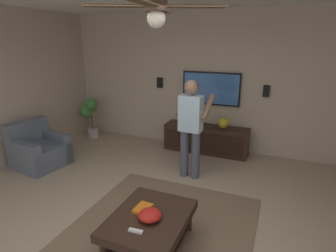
{
  "coord_description": "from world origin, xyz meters",
  "views": [
    {
      "loc": [
        -2.46,
        -1.19,
        2.22
      ],
      "look_at": [
        0.88,
        0.2,
        1.09
      ],
      "focal_mm": 29.26,
      "sensor_mm": 36.0,
      "label": 1
    }
  ],
  "objects_px": {
    "tv": "(211,89)",
    "wall_speaker_right": "(160,83)",
    "vase_round": "(223,123)",
    "bowl": "(150,215)",
    "coffee_table": "(150,224)",
    "person_standing": "(191,124)",
    "book": "(143,208)",
    "ceiling_fan": "(156,10)",
    "armchair": "(39,151)",
    "remote_white": "(136,231)",
    "media_console": "(206,139)",
    "wall_speaker_left": "(266,91)",
    "potted_plant_tall": "(89,112)"
  },
  "relations": [
    {
      "from": "person_standing",
      "to": "vase_round",
      "type": "xyz_separation_m",
      "value": [
        1.15,
        -0.3,
        -0.27
      ]
    },
    {
      "from": "tv",
      "to": "wall_speaker_right",
      "type": "bearing_deg",
      "value": -90.66
    },
    {
      "from": "vase_round",
      "to": "wall_speaker_right",
      "type": "height_order",
      "value": "wall_speaker_right"
    },
    {
      "from": "armchair",
      "to": "bowl",
      "type": "bearing_deg",
      "value": -14.86
    },
    {
      "from": "book",
      "to": "wall_speaker_right",
      "type": "relative_size",
      "value": 1.0
    },
    {
      "from": "armchair",
      "to": "coffee_table",
      "type": "relative_size",
      "value": 0.91
    },
    {
      "from": "wall_speaker_left",
      "to": "ceiling_fan",
      "type": "distance_m",
      "value": 3.47
    },
    {
      "from": "coffee_table",
      "to": "armchair",
      "type": "bearing_deg",
      "value": 68.39
    },
    {
      "from": "armchair",
      "to": "wall_speaker_right",
      "type": "height_order",
      "value": "wall_speaker_right"
    },
    {
      "from": "remote_white",
      "to": "wall_speaker_right",
      "type": "bearing_deg",
      "value": 106.05
    },
    {
      "from": "person_standing",
      "to": "remote_white",
      "type": "bearing_deg",
      "value": -173.28
    },
    {
      "from": "vase_round",
      "to": "bowl",
      "type": "bearing_deg",
      "value": 177.15
    },
    {
      "from": "tv",
      "to": "wall_speaker_right",
      "type": "distance_m",
      "value": 1.14
    },
    {
      "from": "coffee_table",
      "to": "person_standing",
      "type": "height_order",
      "value": "person_standing"
    },
    {
      "from": "vase_round",
      "to": "wall_speaker_left",
      "type": "xyz_separation_m",
      "value": [
        0.25,
        -0.73,
        0.65
      ]
    },
    {
      "from": "bowl",
      "to": "vase_round",
      "type": "bearing_deg",
      "value": -2.85
    },
    {
      "from": "bowl",
      "to": "media_console",
      "type": "bearing_deg",
      "value": 3.57
    },
    {
      "from": "book",
      "to": "ceiling_fan",
      "type": "xyz_separation_m",
      "value": [
        -0.06,
        -0.21,
        2.05
      ]
    },
    {
      "from": "vase_round",
      "to": "wall_speaker_right",
      "type": "xyz_separation_m",
      "value": [
        0.25,
        1.48,
        0.68
      ]
    },
    {
      "from": "tv",
      "to": "person_standing",
      "type": "height_order",
      "value": "person_standing"
    },
    {
      "from": "media_console",
      "to": "tv",
      "type": "relative_size",
      "value": 1.44
    },
    {
      "from": "armchair",
      "to": "tv",
      "type": "xyz_separation_m",
      "value": [
        2.05,
        -2.66,
        1.01
      ]
    },
    {
      "from": "book",
      "to": "wall_speaker_left",
      "type": "height_order",
      "value": "wall_speaker_left"
    },
    {
      "from": "bowl",
      "to": "wall_speaker_left",
      "type": "bearing_deg",
      "value": -15.18
    },
    {
      "from": "media_console",
      "to": "potted_plant_tall",
      "type": "distance_m",
      "value": 2.77
    },
    {
      "from": "bowl",
      "to": "remote_white",
      "type": "distance_m",
      "value": 0.24
    },
    {
      "from": "armchair",
      "to": "person_standing",
      "type": "height_order",
      "value": "person_standing"
    },
    {
      "from": "bowl",
      "to": "wall_speaker_left",
      "type": "distance_m",
      "value": 3.46
    },
    {
      "from": "media_console",
      "to": "remote_white",
      "type": "distance_m",
      "value": 3.22
    },
    {
      "from": "remote_white",
      "to": "book",
      "type": "height_order",
      "value": "book"
    },
    {
      "from": "tv",
      "to": "remote_white",
      "type": "bearing_deg",
      "value": 2.34
    },
    {
      "from": "tv",
      "to": "person_standing",
      "type": "distance_m",
      "value": 1.44
    },
    {
      "from": "tv",
      "to": "bowl",
      "type": "distance_m",
      "value": 3.33
    },
    {
      "from": "vase_round",
      "to": "wall_speaker_right",
      "type": "relative_size",
      "value": 1.0
    },
    {
      "from": "armchair",
      "to": "remote_white",
      "type": "distance_m",
      "value": 3.14
    },
    {
      "from": "coffee_table",
      "to": "person_standing",
      "type": "bearing_deg",
      "value": 3.65
    },
    {
      "from": "vase_round",
      "to": "ceiling_fan",
      "type": "relative_size",
      "value": 0.18
    },
    {
      "from": "media_console",
      "to": "ceiling_fan",
      "type": "height_order",
      "value": "ceiling_fan"
    },
    {
      "from": "person_standing",
      "to": "ceiling_fan",
      "type": "height_order",
      "value": "ceiling_fan"
    },
    {
      "from": "coffee_table",
      "to": "media_console",
      "type": "xyz_separation_m",
      "value": [
        2.92,
        0.15,
        -0.02
      ]
    },
    {
      "from": "remote_white",
      "to": "wall_speaker_left",
      "type": "height_order",
      "value": "wall_speaker_left"
    },
    {
      "from": "person_standing",
      "to": "wall_speaker_right",
      "type": "xyz_separation_m",
      "value": [
        1.41,
        1.18,
        0.41
      ]
    },
    {
      "from": "media_console",
      "to": "vase_round",
      "type": "relative_size",
      "value": 7.73
    },
    {
      "from": "remote_white",
      "to": "ceiling_fan",
      "type": "xyz_separation_m",
      "value": [
        0.3,
        -0.11,
        2.06
      ]
    },
    {
      "from": "armchair",
      "to": "vase_round",
      "type": "height_order",
      "value": "armchair"
    },
    {
      "from": "armchair",
      "to": "vase_round",
      "type": "relative_size",
      "value": 4.13
    },
    {
      "from": "coffee_table",
      "to": "vase_round",
      "type": "relative_size",
      "value": 4.55
    },
    {
      "from": "potted_plant_tall",
      "to": "remote_white",
      "type": "height_order",
      "value": "potted_plant_tall"
    },
    {
      "from": "remote_white",
      "to": "ceiling_fan",
      "type": "height_order",
      "value": "ceiling_fan"
    },
    {
      "from": "armchair",
      "to": "vase_round",
      "type": "distance_m",
      "value": 3.52
    }
  ]
}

